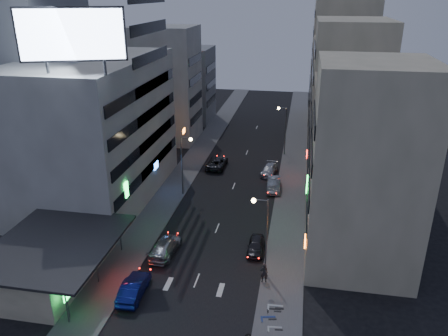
% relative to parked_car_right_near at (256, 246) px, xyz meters
% --- Properties ---
extents(ground, '(180.00, 180.00, 0.00)m').
position_rel_parked_car_right_near_xyz_m(ground, '(-4.96, -9.94, -0.70)').
color(ground, black).
rests_on(ground, ground).
extents(sidewalk_left, '(4.00, 120.00, 0.12)m').
position_rel_parked_car_right_near_xyz_m(sidewalk_left, '(-12.96, 20.06, -0.64)').
color(sidewalk_left, '#4C4C4F').
rests_on(sidewalk_left, ground).
extents(sidewalk_right, '(4.00, 120.00, 0.12)m').
position_rel_parked_car_right_near_xyz_m(sidewalk_right, '(3.04, 20.06, -0.64)').
color(sidewalk_right, '#4C4C4F').
rests_on(sidewalk_right, ground).
extents(food_court, '(11.00, 13.00, 3.88)m').
position_rel_parked_car_right_near_xyz_m(food_court, '(-18.86, -7.94, 1.28)').
color(food_court, beige).
rests_on(food_court, ground).
extents(white_building, '(14.00, 24.00, 18.00)m').
position_rel_parked_car_right_near_xyz_m(white_building, '(-21.96, 10.06, 8.30)').
color(white_building, '#B6B5B1').
rests_on(white_building, ground).
extents(grey_tower, '(10.00, 14.00, 34.00)m').
position_rel_parked_car_right_near_xyz_m(grey_tower, '(-30.96, 13.06, 16.30)').
color(grey_tower, slate).
rests_on(grey_tower, ground).
extents(shophouse_near, '(10.00, 11.00, 20.00)m').
position_rel_parked_car_right_near_xyz_m(shophouse_near, '(10.04, 0.56, 9.30)').
color(shophouse_near, beige).
rests_on(shophouse_near, ground).
extents(shophouse_mid, '(11.00, 12.00, 16.00)m').
position_rel_parked_car_right_near_xyz_m(shophouse_mid, '(10.54, 12.06, 7.30)').
color(shophouse_mid, tan).
rests_on(shophouse_mid, ground).
extents(shophouse_far, '(10.00, 14.00, 22.00)m').
position_rel_parked_car_right_near_xyz_m(shophouse_far, '(10.04, 25.06, 10.30)').
color(shophouse_far, beige).
rests_on(shophouse_far, ground).
extents(far_left_a, '(11.00, 10.00, 20.00)m').
position_rel_parked_car_right_near_xyz_m(far_left_a, '(-20.46, 35.06, 9.30)').
color(far_left_a, '#B6B5B1').
rests_on(far_left_a, ground).
extents(far_left_b, '(12.00, 10.00, 15.00)m').
position_rel_parked_car_right_near_xyz_m(far_left_b, '(-20.96, 48.06, 6.80)').
color(far_left_b, slate).
rests_on(far_left_b, ground).
extents(far_right_a, '(11.00, 12.00, 18.00)m').
position_rel_parked_car_right_near_xyz_m(far_right_a, '(10.54, 40.06, 8.30)').
color(far_right_a, tan).
rests_on(far_right_a, ground).
extents(far_right_b, '(12.00, 12.00, 24.00)m').
position_rel_parked_car_right_near_xyz_m(far_right_b, '(11.04, 54.06, 11.30)').
color(far_right_b, beige).
rests_on(far_right_b, ground).
extents(billboard, '(9.52, 3.75, 6.20)m').
position_rel_parked_car_right_near_xyz_m(billboard, '(-17.95, 0.03, 20.96)').
color(billboard, '#595B60').
rests_on(billboard, white_building).
extents(street_lamp_right_near, '(1.60, 0.44, 8.02)m').
position_rel_parked_car_right_near_xyz_m(street_lamp_right_near, '(0.95, -3.94, 4.66)').
color(street_lamp_right_near, '#595B60').
rests_on(street_lamp_right_near, sidewalk_right).
extents(street_lamp_left, '(1.60, 0.44, 8.02)m').
position_rel_parked_car_right_near_xyz_m(street_lamp_left, '(-10.86, 12.06, 4.66)').
color(street_lamp_left, '#595B60').
rests_on(street_lamp_left, sidewalk_left).
extents(street_lamp_right_far, '(1.60, 0.44, 8.02)m').
position_rel_parked_car_right_near_xyz_m(street_lamp_right_far, '(0.95, 30.06, 4.66)').
color(street_lamp_right_far, '#595B60').
rests_on(street_lamp_right_far, sidewalk_right).
extents(parked_car_right_near, '(1.71, 4.15, 1.41)m').
position_rel_parked_car_right_near_xyz_m(parked_car_right_near, '(0.00, 0.00, 0.00)').
color(parked_car_right_near, '#252429').
rests_on(parked_car_right_near, ground).
extents(parked_car_right_mid, '(1.99, 5.04, 1.63)m').
position_rel_parked_car_right_near_xyz_m(parked_car_right_mid, '(0.64, 15.79, 0.11)').
color(parked_car_right_mid, gray).
rests_on(parked_car_right_mid, ground).
extents(parked_car_left, '(2.76, 5.84, 1.61)m').
position_rel_parked_car_right_near_xyz_m(parked_car_left, '(-8.66, 22.51, 0.10)').
color(parked_car_left, '#27272C').
rests_on(parked_car_left, ground).
extents(parked_car_right_far, '(2.58, 5.02, 1.39)m').
position_rel_parked_car_right_near_xyz_m(parked_car_right_far, '(-0.44, 21.26, -0.01)').
color(parked_car_right_far, '#9D9FA5').
rests_on(parked_car_right_far, ground).
extents(road_car_blue, '(1.95, 5.07, 1.65)m').
position_rel_parked_car_right_near_xyz_m(road_car_blue, '(-9.95, -9.09, 0.12)').
color(road_car_blue, navy).
rests_on(road_car_blue, ground).
extents(road_car_silver, '(2.55, 5.65, 1.61)m').
position_rel_parked_car_right_near_xyz_m(road_car_silver, '(-9.26, -2.07, 0.10)').
color(road_car_silver, '#A6AAAE').
rests_on(road_car_silver, ground).
extents(person, '(0.80, 0.61, 1.97)m').
position_rel_parked_car_right_near_xyz_m(person, '(1.34, -5.16, 0.40)').
color(person, black).
rests_on(person, sidewalk_right).
extents(scooter_silver_a, '(0.79, 1.83, 1.08)m').
position_rel_parked_car_right_near_xyz_m(scooter_silver_a, '(3.41, -10.80, -0.04)').
color(scooter_silver_a, '#A6A7AE').
rests_on(scooter_silver_a, sidewalk_right).
extents(scooter_blue, '(1.01, 1.97, 1.15)m').
position_rel_parked_car_right_near_xyz_m(scooter_blue, '(2.78, -9.63, -0.01)').
color(scooter_blue, navy).
rests_on(scooter_blue, sidewalk_right).
extents(scooter_black_b, '(0.69, 1.77, 1.06)m').
position_rel_parked_car_right_near_xyz_m(scooter_black_b, '(3.17, -8.65, -0.05)').
color(scooter_black_b, black).
rests_on(scooter_black_b, sidewalk_right).
extents(scooter_silver_b, '(0.79, 2.07, 1.24)m').
position_rel_parked_car_right_near_xyz_m(scooter_silver_b, '(3.36, -8.19, 0.04)').
color(scooter_silver_b, '#B9BDC2').
rests_on(scooter_silver_b, sidewalk_right).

